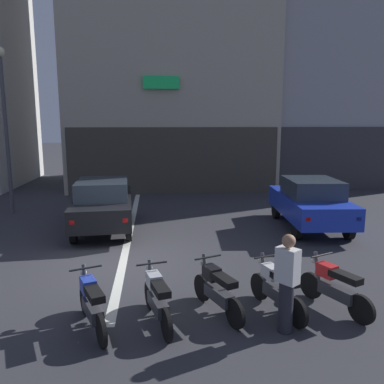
{
  "coord_description": "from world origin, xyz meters",
  "views": [
    {
      "loc": [
        0.82,
        -9.12,
        3.41
      ],
      "look_at": [
        1.91,
        2.0,
        1.4
      ],
      "focal_mm": 36.07,
      "sensor_mm": 36.0,
      "label": 1
    }
  ],
  "objects_px": {
    "street_lamp": "(5,113)",
    "motorcycle_white_row_right_mid": "(277,288)",
    "motorcycle_silver_row_left_mid": "(157,298)",
    "motorcycle_red_row_rightmost": "(334,286)",
    "car_blue_parked_kerbside": "(310,202)",
    "motorcycle_blue_row_leftmost": "(92,303)",
    "car_black_crossing_near": "(103,203)",
    "motorcycle_black_row_centre": "(217,289)",
    "person_by_motorcycles": "(287,283)"
  },
  "relations": [
    {
      "from": "car_black_crossing_near",
      "to": "motorcycle_red_row_rightmost",
      "type": "distance_m",
      "value": 7.66
    },
    {
      "from": "motorcycle_black_row_centre",
      "to": "motorcycle_white_row_right_mid",
      "type": "xyz_separation_m",
      "value": [
        1.08,
        -0.06,
        0.0
      ]
    },
    {
      "from": "motorcycle_black_row_centre",
      "to": "person_by_motorcycles",
      "type": "xyz_separation_m",
      "value": [
        1.02,
        -0.74,
        0.4
      ]
    },
    {
      "from": "motorcycle_blue_row_leftmost",
      "to": "car_blue_parked_kerbside",
      "type": "bearing_deg",
      "value": 43.21
    },
    {
      "from": "car_black_crossing_near",
      "to": "motorcycle_blue_row_leftmost",
      "type": "xyz_separation_m",
      "value": [
        0.57,
        -6.12,
        -0.43
      ]
    },
    {
      "from": "motorcycle_black_row_centre",
      "to": "person_by_motorcycles",
      "type": "distance_m",
      "value": 1.32
    },
    {
      "from": "car_blue_parked_kerbside",
      "to": "person_by_motorcycles",
      "type": "distance_m",
      "value": 6.79
    },
    {
      "from": "motorcycle_black_row_centre",
      "to": "person_by_motorcycles",
      "type": "bearing_deg",
      "value": -35.9
    },
    {
      "from": "motorcycle_blue_row_leftmost",
      "to": "motorcycle_black_row_centre",
      "type": "height_order",
      "value": "same"
    },
    {
      "from": "motorcycle_blue_row_leftmost",
      "to": "motorcycle_silver_row_left_mid",
      "type": "xyz_separation_m",
      "value": [
        1.08,
        0.1,
        0.0
      ]
    },
    {
      "from": "car_black_crossing_near",
      "to": "motorcycle_red_row_rightmost",
      "type": "relative_size",
      "value": 2.7
    },
    {
      "from": "motorcycle_black_row_centre",
      "to": "motorcycle_white_row_right_mid",
      "type": "distance_m",
      "value": 1.09
    },
    {
      "from": "car_black_crossing_near",
      "to": "motorcycle_blue_row_leftmost",
      "type": "height_order",
      "value": "car_black_crossing_near"
    },
    {
      "from": "car_blue_parked_kerbside",
      "to": "street_lamp",
      "type": "height_order",
      "value": "street_lamp"
    },
    {
      "from": "motorcycle_silver_row_left_mid",
      "to": "motorcycle_white_row_right_mid",
      "type": "distance_m",
      "value": 2.17
    },
    {
      "from": "car_blue_parked_kerbside",
      "to": "motorcycle_silver_row_left_mid",
      "type": "xyz_separation_m",
      "value": [
        -5.02,
        -5.63,
        -0.43
      ]
    },
    {
      "from": "motorcycle_silver_row_left_mid",
      "to": "motorcycle_red_row_rightmost",
      "type": "relative_size",
      "value": 1.05
    },
    {
      "from": "motorcycle_white_row_right_mid",
      "to": "motorcycle_red_row_rightmost",
      "type": "height_order",
      "value": "same"
    },
    {
      "from": "motorcycle_silver_row_left_mid",
      "to": "motorcycle_black_row_centre",
      "type": "xyz_separation_m",
      "value": [
        1.08,
        0.24,
        0.0
      ]
    },
    {
      "from": "car_black_crossing_near",
      "to": "motorcycle_silver_row_left_mid",
      "type": "xyz_separation_m",
      "value": [
        1.65,
        -6.02,
        -0.43
      ]
    },
    {
      "from": "motorcycle_red_row_rightmost",
      "to": "car_black_crossing_near",
      "type": "bearing_deg",
      "value": 129.81
    },
    {
      "from": "motorcycle_white_row_right_mid",
      "to": "person_by_motorcycles",
      "type": "xyz_separation_m",
      "value": [
        -0.06,
        -0.67,
        0.4
      ]
    },
    {
      "from": "street_lamp",
      "to": "person_by_motorcycles",
      "type": "height_order",
      "value": "street_lamp"
    },
    {
      "from": "car_blue_parked_kerbside",
      "to": "motorcycle_blue_row_leftmost",
      "type": "height_order",
      "value": "car_blue_parked_kerbside"
    },
    {
      "from": "motorcycle_silver_row_left_mid",
      "to": "motorcycle_white_row_right_mid",
      "type": "xyz_separation_m",
      "value": [
        2.16,
        0.17,
        0.0
      ]
    },
    {
      "from": "street_lamp",
      "to": "person_by_motorcycles",
      "type": "xyz_separation_m",
      "value": [
        7.54,
        -9.29,
        -2.9
      ]
    },
    {
      "from": "car_black_crossing_near",
      "to": "motorcycle_silver_row_left_mid",
      "type": "bearing_deg",
      "value": -74.68
    },
    {
      "from": "car_black_crossing_near",
      "to": "street_lamp",
      "type": "height_order",
      "value": "street_lamp"
    },
    {
      "from": "motorcycle_silver_row_left_mid",
      "to": "motorcycle_blue_row_leftmost",
      "type": "bearing_deg",
      "value": -174.87
    },
    {
      "from": "motorcycle_silver_row_left_mid",
      "to": "motorcycle_red_row_rightmost",
      "type": "xyz_separation_m",
      "value": [
        3.24,
        0.15,
        0.0
      ]
    },
    {
      "from": "motorcycle_silver_row_left_mid",
      "to": "motorcycle_white_row_right_mid",
      "type": "bearing_deg",
      "value": 4.59
    },
    {
      "from": "car_blue_parked_kerbside",
      "to": "motorcycle_white_row_right_mid",
      "type": "xyz_separation_m",
      "value": [
        -2.85,
        -5.46,
        -0.43
      ]
    },
    {
      "from": "car_blue_parked_kerbside",
      "to": "motorcycle_black_row_centre",
      "type": "xyz_separation_m",
      "value": [
        -3.94,
        -5.4,
        -0.43
      ]
    },
    {
      "from": "motorcycle_blue_row_leftmost",
      "to": "person_by_motorcycles",
      "type": "xyz_separation_m",
      "value": [
        3.19,
        -0.4,
        0.4
      ]
    },
    {
      "from": "street_lamp",
      "to": "motorcycle_white_row_right_mid",
      "type": "distance_m",
      "value": 11.96
    },
    {
      "from": "street_lamp",
      "to": "motorcycle_red_row_rightmost",
      "type": "relative_size",
      "value": 3.91
    },
    {
      "from": "street_lamp",
      "to": "motorcycle_black_row_centre",
      "type": "distance_m",
      "value": 11.25
    },
    {
      "from": "car_black_crossing_near",
      "to": "motorcycle_red_row_rightmost",
      "type": "xyz_separation_m",
      "value": [
        4.89,
        -5.87,
        -0.43
      ]
    },
    {
      "from": "motorcycle_blue_row_leftmost",
      "to": "motorcycle_black_row_centre",
      "type": "bearing_deg",
      "value": 8.82
    },
    {
      "from": "car_blue_parked_kerbside",
      "to": "motorcycle_white_row_right_mid",
      "type": "height_order",
      "value": "car_blue_parked_kerbside"
    },
    {
      "from": "car_blue_parked_kerbside",
      "to": "motorcycle_white_row_right_mid",
      "type": "bearing_deg",
      "value": -117.6
    },
    {
      "from": "motorcycle_blue_row_leftmost",
      "to": "motorcycle_white_row_right_mid",
      "type": "bearing_deg",
      "value": 4.77
    },
    {
      "from": "car_blue_parked_kerbside",
      "to": "motorcycle_red_row_rightmost",
      "type": "bearing_deg",
      "value": -107.92
    },
    {
      "from": "car_blue_parked_kerbside",
      "to": "motorcycle_black_row_centre",
      "type": "relative_size",
      "value": 2.68
    },
    {
      "from": "car_blue_parked_kerbside",
      "to": "street_lamp",
      "type": "bearing_deg",
      "value": 163.19
    },
    {
      "from": "car_blue_parked_kerbside",
      "to": "motorcycle_red_row_rightmost",
      "type": "height_order",
      "value": "car_blue_parked_kerbside"
    },
    {
      "from": "car_black_crossing_near",
      "to": "person_by_motorcycles",
      "type": "relative_size",
      "value": 2.52
    },
    {
      "from": "motorcycle_blue_row_leftmost",
      "to": "motorcycle_white_row_right_mid",
      "type": "distance_m",
      "value": 3.26
    },
    {
      "from": "car_black_crossing_near",
      "to": "motorcycle_black_row_centre",
      "type": "height_order",
      "value": "car_black_crossing_near"
    },
    {
      "from": "motorcycle_silver_row_left_mid",
      "to": "motorcycle_white_row_right_mid",
      "type": "height_order",
      "value": "same"
    }
  ]
}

